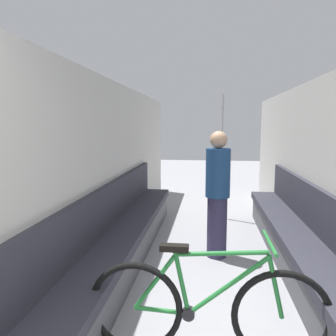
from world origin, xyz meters
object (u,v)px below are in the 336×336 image
Objects in this scene: bicycle at (206,309)px; bench_seat_row_right at (307,254)px; passenger_standing at (218,193)px; bench_seat_row_left at (118,245)px; grab_pole_near at (222,159)px.

bench_seat_row_right is at bearing 62.42° from bicycle.
bicycle is 1.08× the size of passenger_standing.
bench_seat_row_left is 1.59m from bicycle.
passenger_standing is (-0.92, 0.60, 0.50)m from bench_seat_row_right.
bench_seat_row_left is at bearing 4.37° from passenger_standing.
bench_seat_row_right is 1.20m from passenger_standing.
passenger_standing reaches higher than bench_seat_row_left.
grab_pole_near reaches higher than passenger_standing.
passenger_standing reaches higher than bench_seat_row_right.
bench_seat_row_left is at bearing 180.00° from bench_seat_row_right.
grab_pole_near reaches higher than bench_seat_row_left.
bench_seat_row_right is (2.02, 0.00, 0.00)m from bench_seat_row_left.
passenger_standing is (0.12, 1.85, 0.45)m from bicycle.
bicycle is (-1.03, -1.25, 0.05)m from bench_seat_row_right.
bicycle is at bearing 62.30° from passenger_standing.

